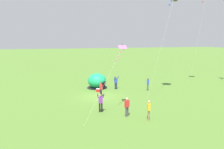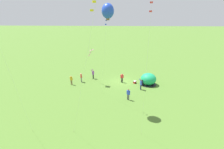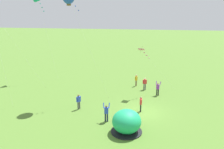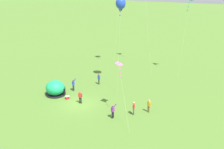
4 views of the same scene
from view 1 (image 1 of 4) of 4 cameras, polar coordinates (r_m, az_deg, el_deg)
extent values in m
plane|color=#517A2D|center=(26.45, -3.45, -5.74)|extent=(300.00, 300.00, 0.00)
ellipsoid|color=#1EAD6B|center=(30.82, -3.92, -1.62)|extent=(2.70, 2.60, 2.10)
cylinder|color=black|center=(31.02, -3.90, -3.44)|extent=(2.81, 2.81, 0.10)
cube|color=black|center=(29.92, -2.46, -2.91)|extent=(0.40, 0.79, 1.10)
cube|color=red|center=(28.68, -3.57, -4.18)|extent=(0.60, 0.63, 0.38)
cube|color=white|center=(28.63, -3.58, -3.75)|extent=(0.62, 0.64, 0.06)
cylinder|color=#4C4C51|center=(19.61, 3.69, -9.72)|extent=(0.15, 0.15, 0.88)
cylinder|color=#4C4C51|center=(19.73, 4.13, -9.60)|extent=(0.15, 0.15, 0.88)
cube|color=red|center=(19.45, 3.93, -7.59)|extent=(0.35, 0.44, 0.60)
sphere|color=beige|center=(19.33, 3.95, -6.37)|extent=(0.22, 0.22, 0.22)
cylinder|color=red|center=(19.29, 3.38, -7.73)|extent=(0.09, 0.09, 0.58)
cylinder|color=red|center=(19.61, 4.48, -7.46)|extent=(0.09, 0.09, 0.58)
cylinder|color=black|center=(20.80, -2.68, -8.60)|extent=(0.15, 0.15, 0.88)
cylinder|color=black|center=(20.79, -3.24, -8.61)|extent=(0.15, 0.15, 0.88)
cube|color=purple|center=(20.58, -2.98, -6.64)|extent=(0.32, 0.42, 0.60)
sphere|color=#9E7051|center=(20.47, -2.99, -5.48)|extent=(0.22, 0.22, 0.22)
cylinder|color=purple|center=(20.33, -2.22, -5.48)|extent=(0.38, 0.11, 0.50)
cylinder|color=purple|center=(20.31, -3.72, -5.51)|extent=(0.38, 0.23, 0.50)
cylinder|color=#4C4C51|center=(29.63, 9.31, -3.36)|extent=(0.15, 0.15, 0.88)
cylinder|color=#4C4C51|center=(29.82, 9.35, -3.28)|extent=(0.15, 0.15, 0.88)
cube|color=blue|center=(29.58, 9.37, -1.92)|extent=(0.45, 0.41, 0.60)
sphere|color=brown|center=(29.50, 9.39, -1.10)|extent=(0.22, 0.22, 0.22)
cylinder|color=blue|center=(29.34, 9.31, -2.01)|extent=(0.09, 0.09, 0.58)
cylinder|color=blue|center=(29.82, 9.42, -1.83)|extent=(0.09, 0.09, 0.58)
cylinder|color=#8C7251|center=(18.92, 9.58, -10.54)|extent=(0.15, 0.15, 0.88)
cylinder|color=#8C7251|center=(19.11, 9.53, -10.34)|extent=(0.15, 0.15, 0.88)
cube|color=gold|center=(18.78, 9.61, -8.31)|extent=(0.44, 0.37, 0.60)
sphere|color=tan|center=(18.66, 9.65, -7.05)|extent=(0.22, 0.22, 0.22)
cylinder|color=gold|center=(18.54, 9.68, -8.54)|extent=(0.09, 0.09, 0.58)
cylinder|color=gold|center=(19.02, 9.54, -8.08)|extent=(0.09, 0.09, 0.58)
cylinder|color=black|center=(26.28, -2.81, -4.84)|extent=(0.15, 0.15, 0.88)
cylinder|color=black|center=(26.46, -2.97, -4.75)|extent=(0.15, 0.15, 0.88)
cube|color=red|center=(26.20, -2.90, -3.22)|extent=(0.40, 0.28, 0.60)
sphere|color=brown|center=(26.11, -2.91, -2.30)|extent=(0.22, 0.22, 0.22)
cylinder|color=red|center=(25.97, -2.70, -3.33)|extent=(0.09, 0.09, 0.58)
cylinder|color=red|center=(26.43, -3.10, -3.12)|extent=(0.09, 0.09, 0.58)
cylinder|color=#1E2347|center=(30.22, 1.18, -2.99)|extent=(0.15, 0.15, 0.88)
cylinder|color=#1E2347|center=(30.12, 0.85, -3.03)|extent=(0.15, 0.15, 0.88)
cube|color=blue|center=(30.03, 1.02, -1.63)|extent=(0.31, 0.42, 0.60)
sphere|color=brown|center=(29.95, 1.02, -0.83)|extent=(0.22, 0.22, 0.22)
cylinder|color=blue|center=(29.95, 1.61, -0.76)|extent=(0.39, 0.21, 0.50)
cylinder|color=blue|center=(29.69, 0.73, -0.85)|extent=(0.38, 0.10, 0.50)
cylinder|color=silver|center=(25.91, 12.81, 7.45)|extent=(1.49, 4.21, 12.25)
cylinder|color=brown|center=(25.13, 9.10, -6.57)|extent=(0.03, 0.03, 0.06)
cube|color=brown|center=(28.06, 16.21, 18.16)|extent=(0.36, 0.36, 0.26)
cube|color=blue|center=(27.45, 15.27, 18.07)|extent=(0.21, 0.09, 0.12)
cube|color=blue|center=(27.12, 14.79, 17.18)|extent=(0.20, 0.16, 0.12)
cylinder|color=silver|center=(34.86, 21.62, 8.88)|extent=(0.19, 2.15, 14.05)
cylinder|color=brown|center=(34.89, 19.52, -2.58)|extent=(0.03, 0.03, 0.06)
cube|color=red|center=(35.47, 22.58, 17.12)|extent=(0.20, 0.07, 0.12)
cylinder|color=silver|center=(18.82, -1.91, -2.33)|extent=(3.43, 4.64, 6.06)
cylinder|color=brown|center=(17.56, -7.61, -13.50)|extent=(0.03, 0.03, 0.06)
cube|color=pink|center=(20.85, 2.79, 7.16)|extent=(0.83, 0.87, 0.32)
cylinder|color=#332314|center=(20.85, 2.79, 7.19)|extent=(0.19, 0.25, 0.69)
cube|color=pink|center=(20.49, 2.13, 5.89)|extent=(0.18, 0.19, 0.12)
cube|color=pink|center=(20.21, 1.56, 4.78)|extent=(0.17, 0.20, 0.12)
cube|color=pink|center=(19.93, 0.97, 3.63)|extent=(0.21, 0.12, 0.12)
camera|label=2|loc=(44.54, 38.50, 13.91)|focal=28.00mm
camera|label=3|loc=(47.12, -13.12, 12.90)|focal=35.00mm
camera|label=4|loc=(22.42, -92.44, 23.78)|focal=42.00mm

